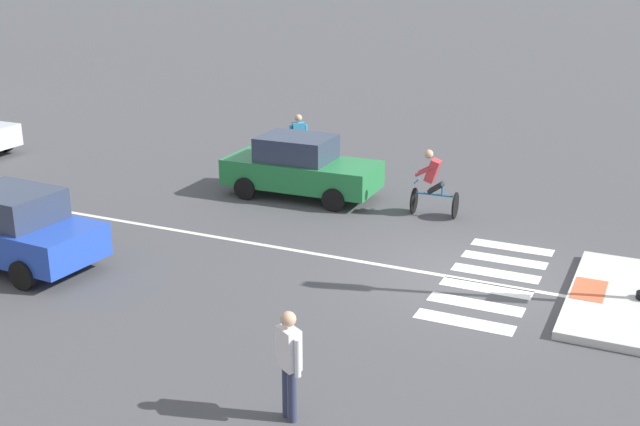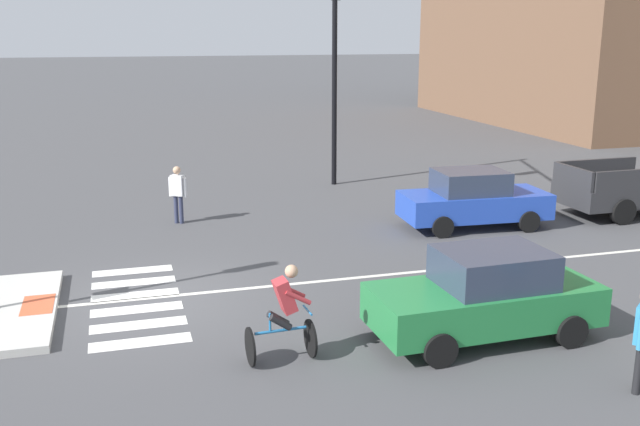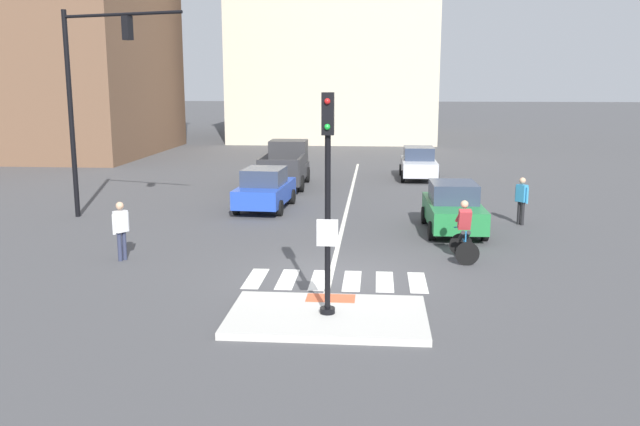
{
  "view_description": "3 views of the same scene",
  "coord_description": "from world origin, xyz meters",
  "px_view_note": "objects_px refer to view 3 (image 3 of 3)",
  "views": [
    {
      "loc": [
        -14.74,
        -3.37,
        6.33
      ],
      "look_at": [
        -0.15,
        3.37,
        0.96
      ],
      "focal_mm": 44.41,
      "sensor_mm": 36.0,
      "label": 1
    },
    {
      "loc": [
        14.35,
        -0.57,
        5.41
      ],
      "look_at": [
        1.19,
        3.23,
        1.93
      ],
      "focal_mm": 40.35,
      "sensor_mm": 36.0,
      "label": 2
    },
    {
      "loc": [
        0.99,
        -16.76,
        4.96
      ],
      "look_at": [
        -0.74,
        3.6,
        0.95
      ],
      "focal_mm": 37.94,
      "sensor_mm": 36.0,
      "label": 3
    }
  ],
  "objects_px": {
    "pickup_truck_charcoal_westbound_distant": "(286,165)",
    "pedestrian_waiting_far_side": "(522,197)",
    "traffic_light_mast": "(88,85)",
    "car_green_eastbound_mid": "(453,208)",
    "pedestrian_at_curb_left": "(121,226)",
    "car_blue_westbound_far": "(265,189)",
    "signal_pole": "(328,184)",
    "car_silver_eastbound_distant": "(419,163)",
    "cyclist": "(464,230)"
  },
  "relations": [
    {
      "from": "car_green_eastbound_mid",
      "to": "car_silver_eastbound_distant",
      "type": "bearing_deg",
      "value": 92.01
    },
    {
      "from": "signal_pole",
      "to": "cyclist",
      "type": "distance_m",
      "value": 6.56
    },
    {
      "from": "car_silver_eastbound_distant",
      "to": "cyclist",
      "type": "height_order",
      "value": "cyclist"
    },
    {
      "from": "traffic_light_mast",
      "to": "car_green_eastbound_mid",
      "type": "bearing_deg",
      "value": -5.02
    },
    {
      "from": "car_green_eastbound_mid",
      "to": "pedestrian_at_curb_left",
      "type": "bearing_deg",
      "value": -154.7
    },
    {
      "from": "pickup_truck_charcoal_westbound_distant",
      "to": "cyclist",
      "type": "relative_size",
      "value": 3.05
    },
    {
      "from": "car_blue_westbound_far",
      "to": "pedestrian_at_curb_left",
      "type": "height_order",
      "value": "pedestrian_at_curb_left"
    },
    {
      "from": "car_green_eastbound_mid",
      "to": "cyclist",
      "type": "height_order",
      "value": "cyclist"
    },
    {
      "from": "pedestrian_waiting_far_side",
      "to": "traffic_light_mast",
      "type": "bearing_deg",
      "value": -179.42
    },
    {
      "from": "car_silver_eastbound_distant",
      "to": "cyclist",
      "type": "bearing_deg",
      "value": -88.77
    },
    {
      "from": "car_green_eastbound_mid",
      "to": "pedestrian_at_curb_left",
      "type": "relative_size",
      "value": 2.48
    },
    {
      "from": "signal_pole",
      "to": "car_silver_eastbound_distant",
      "type": "distance_m",
      "value": 21.54
    },
    {
      "from": "pickup_truck_charcoal_westbound_distant",
      "to": "signal_pole",
      "type": "bearing_deg",
      "value": -79.67
    },
    {
      "from": "signal_pole",
      "to": "car_silver_eastbound_distant",
      "type": "bearing_deg",
      "value": 81.65
    },
    {
      "from": "pickup_truck_charcoal_westbound_distant",
      "to": "traffic_light_mast",
      "type": "bearing_deg",
      "value": -124.93
    },
    {
      "from": "car_blue_westbound_far",
      "to": "signal_pole",
      "type": "bearing_deg",
      "value": -74.73
    },
    {
      "from": "signal_pole",
      "to": "car_green_eastbound_mid",
      "type": "xyz_separation_m",
      "value": [
        3.55,
        8.89,
        -2.1
      ]
    },
    {
      "from": "car_blue_westbound_far",
      "to": "pickup_truck_charcoal_westbound_distant",
      "type": "relative_size",
      "value": 0.82
    },
    {
      "from": "car_green_eastbound_mid",
      "to": "pickup_truck_charcoal_westbound_distant",
      "type": "xyz_separation_m",
      "value": [
        -6.91,
        9.55,
        0.17
      ]
    },
    {
      "from": "car_green_eastbound_mid",
      "to": "cyclist",
      "type": "distance_m",
      "value": 3.7
    },
    {
      "from": "signal_pole",
      "to": "pedestrian_at_curb_left",
      "type": "bearing_deg",
      "value": 144.61
    },
    {
      "from": "car_blue_westbound_far",
      "to": "pickup_truck_charcoal_westbound_distant",
      "type": "xyz_separation_m",
      "value": [
        -0.01,
        6.16,
        0.17
      ]
    },
    {
      "from": "pickup_truck_charcoal_westbound_distant",
      "to": "car_blue_westbound_far",
      "type": "bearing_deg",
      "value": -89.91
    },
    {
      "from": "car_silver_eastbound_distant",
      "to": "pedestrian_at_curb_left",
      "type": "xyz_separation_m",
      "value": [
        -9.21,
        -16.88,
        0.17
      ]
    },
    {
      "from": "pickup_truck_charcoal_westbound_distant",
      "to": "pedestrian_waiting_far_side",
      "type": "height_order",
      "value": "pickup_truck_charcoal_westbound_distant"
    },
    {
      "from": "car_green_eastbound_mid",
      "to": "pedestrian_waiting_far_side",
      "type": "relative_size",
      "value": 2.48
    },
    {
      "from": "car_blue_westbound_far",
      "to": "cyclist",
      "type": "xyz_separation_m",
      "value": [
        6.81,
        -7.08,
        0.06
      ]
    },
    {
      "from": "traffic_light_mast",
      "to": "pickup_truck_charcoal_westbound_distant",
      "type": "height_order",
      "value": "traffic_light_mast"
    },
    {
      "from": "traffic_light_mast",
      "to": "car_blue_westbound_far",
      "type": "xyz_separation_m",
      "value": [
        5.89,
        2.26,
        -3.99
      ]
    },
    {
      "from": "signal_pole",
      "to": "pickup_truck_charcoal_westbound_distant",
      "type": "distance_m",
      "value": 18.84
    },
    {
      "from": "traffic_light_mast",
      "to": "pedestrian_at_curb_left",
      "type": "distance_m",
      "value": 7.53
    },
    {
      "from": "car_silver_eastbound_distant",
      "to": "pedestrian_at_curb_left",
      "type": "height_order",
      "value": "pedestrian_at_curb_left"
    },
    {
      "from": "car_blue_westbound_far",
      "to": "pickup_truck_charcoal_westbound_distant",
      "type": "distance_m",
      "value": 6.16
    },
    {
      "from": "car_silver_eastbound_distant",
      "to": "pedestrian_waiting_far_side",
      "type": "xyz_separation_m",
      "value": [
        2.92,
        -11.04,
        0.17
      ]
    },
    {
      "from": "pedestrian_waiting_far_side",
      "to": "pickup_truck_charcoal_westbound_distant",
      "type": "bearing_deg",
      "value": 138.65
    },
    {
      "from": "cyclist",
      "to": "pedestrian_at_curb_left",
      "type": "xyz_separation_m",
      "value": [
        -9.55,
        -0.86,
        0.11
      ]
    },
    {
      "from": "traffic_light_mast",
      "to": "pedestrian_waiting_far_side",
      "type": "bearing_deg",
      "value": 0.58
    },
    {
      "from": "traffic_light_mast",
      "to": "car_green_eastbound_mid",
      "type": "height_order",
      "value": "traffic_light_mast"
    },
    {
      "from": "signal_pole",
      "to": "pickup_truck_charcoal_westbound_distant",
      "type": "bearing_deg",
      "value": 100.33
    },
    {
      "from": "signal_pole",
      "to": "car_blue_westbound_far",
      "type": "xyz_separation_m",
      "value": [
        -3.35,
        12.27,
        -2.1
      ]
    },
    {
      "from": "traffic_light_mast",
      "to": "car_green_eastbound_mid",
      "type": "relative_size",
      "value": 1.79
    },
    {
      "from": "car_green_eastbound_mid",
      "to": "pedestrian_at_curb_left",
      "type": "height_order",
      "value": "pedestrian_at_curb_left"
    },
    {
      "from": "car_green_eastbound_mid",
      "to": "pickup_truck_charcoal_westbound_distant",
      "type": "distance_m",
      "value": 11.78
    },
    {
      "from": "traffic_light_mast",
      "to": "pedestrian_waiting_far_side",
      "type": "xyz_separation_m",
      "value": [
        15.28,
        0.15,
        -3.82
      ]
    },
    {
      "from": "cyclist",
      "to": "car_green_eastbound_mid",
      "type": "bearing_deg",
      "value": 88.6
    },
    {
      "from": "car_silver_eastbound_distant",
      "to": "pedestrian_at_curb_left",
      "type": "bearing_deg",
      "value": -118.62
    },
    {
      "from": "pedestrian_at_curb_left",
      "to": "car_blue_westbound_far",
      "type": "bearing_deg",
      "value": 70.94
    },
    {
      "from": "car_green_eastbound_mid",
      "to": "pickup_truck_charcoal_westbound_distant",
      "type": "bearing_deg",
      "value": 125.9
    },
    {
      "from": "car_silver_eastbound_distant",
      "to": "car_green_eastbound_mid",
      "type": "bearing_deg",
      "value": -87.99
    },
    {
      "from": "traffic_light_mast",
      "to": "car_green_eastbound_mid",
      "type": "xyz_separation_m",
      "value": [
        12.79,
        -1.12,
        -3.99
      ]
    }
  ]
}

